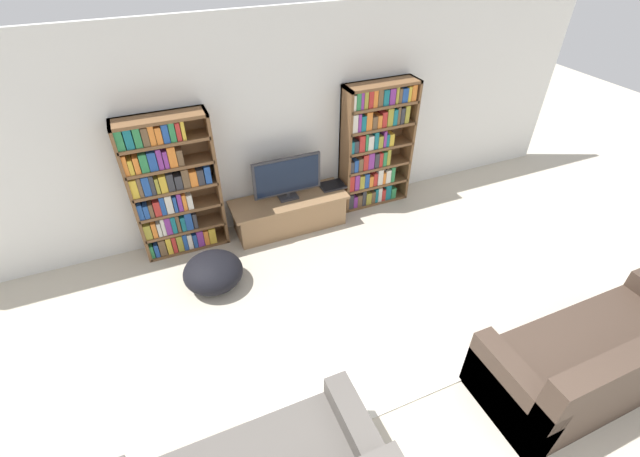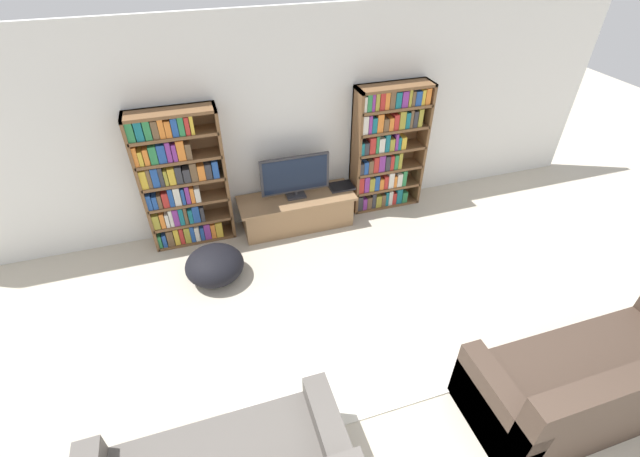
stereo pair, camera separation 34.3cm
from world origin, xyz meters
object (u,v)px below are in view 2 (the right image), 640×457
beanbag_ottoman (215,265)px  tv_stand (297,211)px  bookshelf_right (386,148)px  television (295,176)px  couch_right_sofa (594,383)px  laptop (341,186)px  bookshelf_left (180,181)px

beanbag_ottoman → tv_stand: bearing=31.0°
bookshelf_right → beanbag_ottoman: 2.64m
beanbag_ottoman → television: bearing=31.5°
tv_stand → couch_right_sofa: size_ratio=0.73×
couch_right_sofa → beanbag_ottoman: couch_right_sofa is taller
couch_right_sofa → beanbag_ottoman: size_ratio=3.13×
bookshelf_right → television: bookshelf_right is taller
tv_stand → couch_right_sofa: 3.63m
tv_stand → couch_right_sofa: bearing=-63.0°
bookshelf_right → television: bearing=-174.6°
laptop → beanbag_ottoman: (-1.78, -0.74, -0.27)m
television → laptop: bearing=3.4°
television → tv_stand: bearing=-90.0°
tv_stand → couch_right_sofa: couch_right_sofa is taller
bookshelf_right → beanbag_ottoman: bookshelf_right is taller
tv_stand → laptop: bearing=4.8°
bookshelf_right → laptop: 0.77m
bookshelf_left → beanbag_ottoman: 1.08m
bookshelf_right → tv_stand: (-1.26, -0.14, -0.65)m
bookshelf_right → laptop: (-0.63, -0.08, -0.42)m
bookshelf_left → beanbag_ottoman: size_ratio=2.61×
tv_stand → television: (-0.00, 0.02, 0.52)m
bookshelf_left → bookshelf_right: (2.63, -0.00, 0.02)m
laptop → television: bearing=-176.6°
laptop → couch_right_sofa: size_ratio=0.16×
bookshelf_left → bookshelf_right: bearing=-0.0°
beanbag_ottoman → laptop: bearing=22.6°
tv_stand → laptop: laptop is taller
bookshelf_left → tv_stand: 1.51m
bookshelf_left → laptop: size_ratio=5.23×
bookshelf_right → bookshelf_left: bearing=180.0°
couch_right_sofa → bookshelf_left: bearing=131.8°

